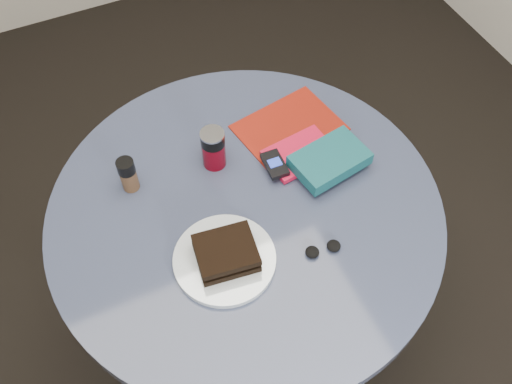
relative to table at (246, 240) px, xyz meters
name	(u,v)px	position (x,y,z in m)	size (l,w,h in m)	color
ground	(248,323)	(0.00, 0.00, -0.59)	(4.00, 4.00, 0.00)	black
table	(246,240)	(0.00, 0.00, 0.00)	(1.00, 1.00, 0.75)	black
plate	(225,259)	(-0.11, -0.12, 0.17)	(0.24, 0.24, 0.02)	white
sandwich	(226,253)	(-0.10, -0.12, 0.20)	(0.15, 0.13, 0.05)	black
soda_can	(213,148)	(-0.01, 0.17, 0.22)	(0.07, 0.07, 0.12)	maroon
pepper_grinder	(128,175)	(-0.24, 0.18, 0.22)	(0.05, 0.05, 0.10)	#513723
magazine	(289,128)	(0.22, 0.19, 0.17)	(0.27, 0.21, 0.00)	maroon
red_book	(300,154)	(0.20, 0.09, 0.18)	(0.18, 0.12, 0.01)	red
novel	(330,160)	(0.25, 0.02, 0.20)	(0.19, 0.12, 0.04)	#114B53
mp3_player	(275,164)	(0.12, 0.07, 0.19)	(0.05, 0.09, 0.02)	black
headphones	(323,249)	(0.12, -0.19, 0.17)	(0.09, 0.04, 0.02)	black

